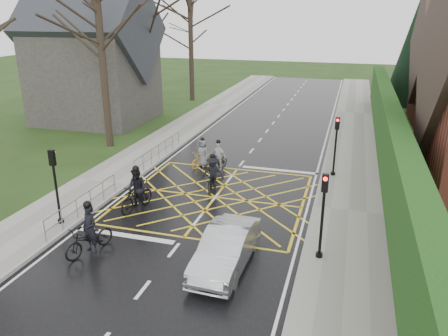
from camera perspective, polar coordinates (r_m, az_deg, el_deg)
The scene contains 22 objects.
ground at distance 20.37m, azimuth -1.15°, elevation -3.85°, with size 120.00×120.00×0.00m, color black.
road at distance 20.37m, azimuth -1.15°, elevation -3.84°, with size 9.00×80.00×0.01m, color black.
sidewalk_right at distance 19.54m, azimuth 15.96°, elevation -5.49°, with size 3.00×80.00×0.15m, color gray.
sidewalk_left at distance 22.76m, azimuth -15.72°, elevation -1.82°, with size 3.00×80.00×0.15m, color gray.
stone_wall at distance 25.12m, azimuth 20.32°, elevation 0.38°, with size 0.50×38.00×0.70m, color slate.
hedge at distance 24.64m, azimuth 20.80°, elevation 4.22°, with size 0.90×38.00×2.80m, color #0E3510.
conifer at distance 44.20m, azimuth 23.74°, elevation 14.05°, with size 4.60×4.60×10.00m.
church at distance 35.59m, azimuth -16.80°, elevation 13.74°, with size 8.80×7.80×11.00m.
tree_near at distance 27.95m, azimuth -16.08°, elevation 18.53°, with size 9.24×9.24×11.44m.
tree_mid at distance 35.45m, azimuth -10.46°, elevation 20.22°, with size 10.08×10.08×12.48m.
tree_far at distance 42.52m, azimuth -4.41°, elevation 18.39°, with size 8.40×8.40×10.40m.
railing_south at distance 19.11m, azimuth -17.89°, elevation -3.97°, with size 0.05×5.04×1.03m.
railing_north at distance 25.21m, azimuth -8.53°, elevation 2.53°, with size 0.05×6.04×1.03m.
traffic_light_ne at distance 22.93m, azimuth 14.34°, elevation 2.67°, with size 0.24×0.31×3.21m.
traffic_light_se at distance 15.07m, azimuth 12.71°, elevation -6.30°, with size 0.24×0.31×3.21m.
traffic_light_sw at distance 18.30m, azimuth -21.06°, elevation -2.42°, with size 0.24×0.31×3.21m.
cyclist_rear at distance 16.37m, azimuth -17.16°, elevation -8.52°, with size 1.34×2.16×1.98m.
cyclist_back at distance 19.21m, azimuth -11.31°, elevation -3.28°, with size 1.04×2.10×2.03m.
cyclist_mid at distance 21.00m, azimuth -1.51°, elevation -1.15°, with size 1.16×1.96×1.83m.
cyclist_front at distance 23.58m, azimuth -0.79°, elevation 1.16°, with size 1.00×1.79×1.73m.
cyclist_lead at distance 24.24m, azimuth -2.84°, elevation 1.51°, with size 1.15×1.82×1.67m.
car at distance 14.85m, azimuth 0.27°, elevation -10.46°, with size 1.44×4.12×1.36m, color #AFB1B6.
Camera 1 is at (5.67, -17.79, 8.15)m, focal length 35.00 mm.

